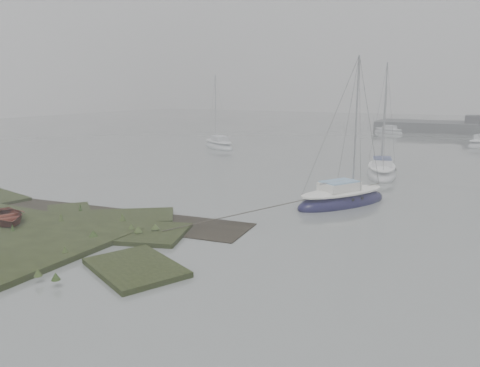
# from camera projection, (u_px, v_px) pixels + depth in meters

# --- Properties ---
(ground) EXTENTS (160.00, 160.00, 0.00)m
(ground) POSITION_uv_depth(u_px,v_px,m) (351.00, 157.00, 42.75)
(ground) COLOR slate
(ground) RESTS_ON ground
(sailboat_main) EXTENTS (4.70, 6.17, 8.45)m
(sailboat_main) POSITION_uv_depth(u_px,v_px,m) (342.00, 200.00, 25.16)
(sailboat_main) COLOR #111033
(sailboat_main) RESTS_ON ground
(sailboat_white) EXTENTS (3.32, 6.38, 8.58)m
(sailboat_white) POSITION_uv_depth(u_px,v_px,m) (381.00, 172.00, 33.49)
(sailboat_white) COLOR silver
(sailboat_white) RESTS_ON ground
(sailboat_far_a) EXTENTS (5.78, 5.00, 8.18)m
(sailboat_far_a) POSITION_uv_depth(u_px,v_px,m) (219.00, 145.00, 49.27)
(sailboat_far_a) COLOR silver
(sailboat_far_a) RESTS_ON ground
(sailboat_far_c) EXTENTS (5.16, 4.31, 7.22)m
(sailboat_far_c) POSITION_uv_depth(u_px,v_px,m) (388.00, 132.00, 65.47)
(sailboat_far_c) COLOR #B0B7BB
(sailboat_far_c) RESTS_ON ground
(dinghy) EXTENTS (3.48, 3.09, 0.60)m
(dinghy) POSITION_uv_depth(u_px,v_px,m) (5.00, 216.00, 20.95)
(dinghy) COLOR maroon
(dinghy) RESTS_ON marsh_bank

